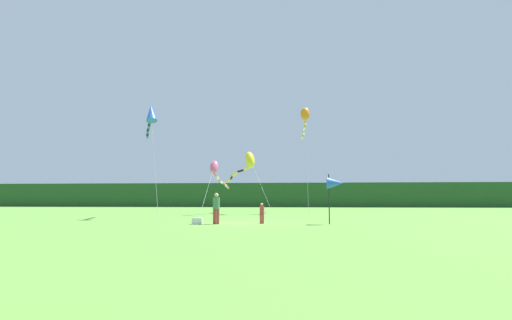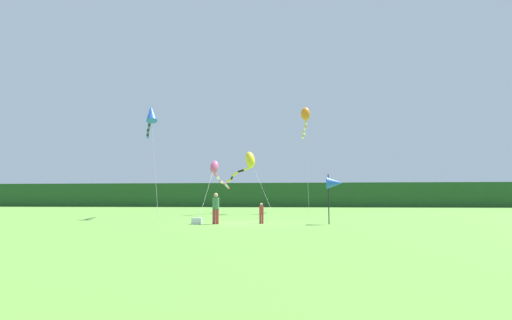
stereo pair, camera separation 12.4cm
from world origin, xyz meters
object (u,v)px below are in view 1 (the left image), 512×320
(person_adult, at_px, (216,207))
(kite_rainbow, at_px, (216,171))
(person_child, at_px, (262,212))
(kite_blue, at_px, (151,116))
(kite_orange, at_px, (305,117))
(cooler_box, at_px, (197,221))
(kite_yellow, at_px, (248,162))
(banner_flag_pole, at_px, (335,183))

(person_adult, bearing_deg, kite_rainbow, 101.23)
(person_child, distance_m, kite_blue, 12.59)
(person_child, height_order, kite_orange, kite_orange)
(cooler_box, relative_size, kite_blue, 0.06)
(person_adult, distance_m, cooler_box, 1.31)
(kite_yellow, bearing_deg, person_adult, -90.73)
(kite_orange, bearing_deg, cooler_box, -110.78)
(person_adult, xyz_separation_m, cooler_box, (-1.02, -0.22, -0.79))
(banner_flag_pole, distance_m, kite_yellow, 15.61)
(cooler_box, bearing_deg, person_child, 13.40)
(person_child, relative_size, cooler_box, 2.23)
(kite_yellow, distance_m, kite_orange, 7.84)
(kite_blue, bearing_deg, kite_orange, 43.12)
(person_adult, height_order, person_child, person_adult)
(cooler_box, height_order, kite_blue, kite_blue)
(cooler_box, distance_m, kite_rainbow, 14.18)
(banner_flag_pole, bearing_deg, kite_yellow, 115.11)
(person_child, bearing_deg, cooler_box, -166.60)
(cooler_box, height_order, kite_orange, kite_orange)
(person_adult, height_order, kite_orange, kite_orange)
(person_child, relative_size, kite_blue, 0.14)
(kite_rainbow, bearing_deg, cooler_box, -83.17)
(person_child, bearing_deg, person_adult, -166.10)
(banner_flag_pole, xyz_separation_m, kite_yellow, (-6.53, 13.94, 2.60))
(kite_blue, height_order, kite_orange, kite_orange)
(person_adult, relative_size, kite_rainbow, 0.17)
(cooler_box, height_order, banner_flag_pole, banner_flag_pole)
(person_adult, height_order, kite_yellow, kite_yellow)
(person_child, distance_m, kite_rainbow, 14.13)
(kite_yellow, bearing_deg, person_child, -80.32)
(cooler_box, bearing_deg, person_adult, 12.15)
(kite_yellow, bearing_deg, kite_rainbow, -158.17)
(banner_flag_pole, relative_size, kite_blue, 0.33)
(banner_flag_pole, height_order, kite_orange, kite_orange)
(person_adult, relative_size, kite_orange, 0.16)
(kite_orange, bearing_deg, person_child, -100.54)
(person_adult, bearing_deg, kite_blue, 135.35)
(person_child, distance_m, kite_yellow, 14.67)
(person_adult, bearing_deg, cooler_box, -167.85)
(person_adult, distance_m, kite_orange, 20.27)
(kite_rainbow, bearing_deg, person_child, -67.77)
(person_child, xyz_separation_m, cooler_box, (-3.57, -0.85, -0.48))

